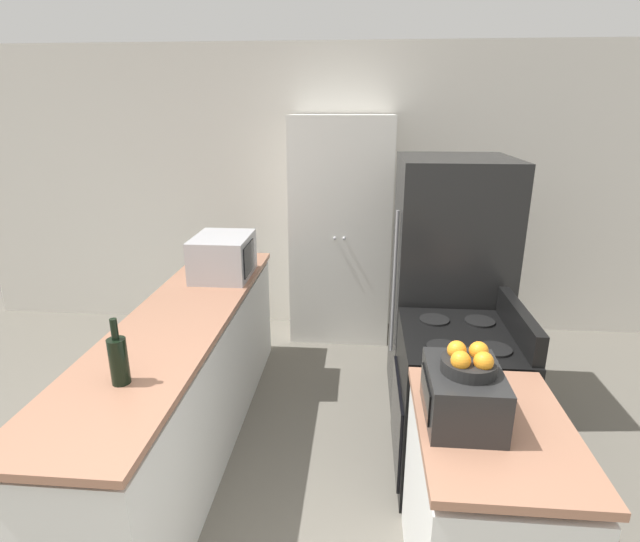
# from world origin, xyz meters

# --- Properties ---
(wall_back) EXTENTS (7.00, 0.06, 2.60)m
(wall_back) POSITION_xyz_m (0.00, 3.45, 1.30)
(wall_back) COLOR silver
(wall_back) RESTS_ON ground_plane
(counter_left) EXTENTS (0.60, 2.69, 0.89)m
(counter_left) POSITION_xyz_m (-0.80, 1.45, 0.43)
(counter_left) COLOR silver
(counter_left) RESTS_ON ground_plane
(counter_right) EXTENTS (0.60, 0.85, 0.89)m
(counter_right) POSITION_xyz_m (0.80, 0.52, 0.43)
(counter_right) COLOR silver
(counter_right) RESTS_ON ground_plane
(pantry_cabinet) EXTENTS (0.88, 0.49, 2.00)m
(pantry_cabinet) POSITION_xyz_m (0.08, 3.17, 1.00)
(pantry_cabinet) COLOR white
(pantry_cabinet) RESTS_ON ground_plane
(stove) EXTENTS (0.66, 0.72, 1.05)m
(stove) POSITION_xyz_m (0.82, 1.33, 0.45)
(stove) COLOR black
(stove) RESTS_ON ground_plane
(refrigerator) EXTENTS (0.75, 0.79, 1.76)m
(refrigerator) POSITION_xyz_m (0.86, 2.12, 0.88)
(refrigerator) COLOR black
(refrigerator) RESTS_ON ground_plane
(microwave) EXTENTS (0.40, 0.49, 0.30)m
(microwave) POSITION_xyz_m (-0.73, 2.18, 1.04)
(microwave) COLOR #B2B2B7
(microwave) RESTS_ON counter_left
(wine_bottle) EXTENTS (0.08, 0.08, 0.31)m
(wine_bottle) POSITION_xyz_m (-0.79, 0.70, 1.01)
(wine_bottle) COLOR black
(wine_bottle) RESTS_ON counter_left
(toaster_oven) EXTENTS (0.29, 0.37, 0.22)m
(toaster_oven) POSITION_xyz_m (0.67, 0.55, 1.00)
(toaster_oven) COLOR black
(toaster_oven) RESTS_ON counter_right
(fruit_bowl) EXTENTS (0.21, 0.21, 0.10)m
(fruit_bowl) POSITION_xyz_m (0.68, 0.54, 1.15)
(fruit_bowl) COLOR black
(fruit_bowl) RESTS_ON toaster_oven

